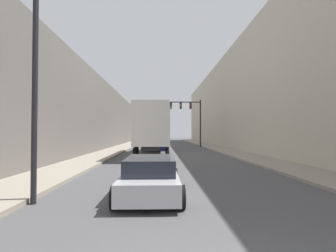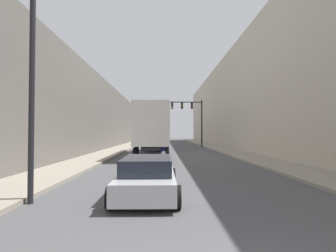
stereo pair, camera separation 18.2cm
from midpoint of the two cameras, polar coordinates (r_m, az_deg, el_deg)
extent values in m
cube|color=gray|center=(33.18, 10.74, -4.81)|extent=(2.68, 80.00, 0.15)
cube|color=gray|center=(32.84, -10.76, -4.85)|extent=(2.68, 80.00, 0.15)
cube|color=#BCB29E|center=(34.56, 17.78, 5.60)|extent=(6.00, 80.00, 12.48)
cube|color=#66605B|center=(33.80, -18.02, 2.04)|extent=(6.00, 80.00, 8.10)
cube|color=silver|center=(22.94, -3.49, 0.10)|extent=(2.57, 11.29, 3.11)
cube|color=black|center=(22.95, -3.49, -4.16)|extent=(1.29, 11.29, 0.24)
cube|color=navy|center=(30.00, -3.04, -2.83)|extent=(2.57, 2.84, 2.62)
cylinder|color=black|center=(18.63, -7.47, -6.17)|extent=(0.25, 1.00, 1.00)
cylinder|color=black|center=(18.54, -0.43, -6.21)|extent=(0.25, 1.00, 1.00)
cylinder|color=black|center=(19.82, -7.11, -5.89)|extent=(0.25, 1.00, 1.00)
cylinder|color=black|center=(19.73, -0.50, -5.92)|extent=(0.25, 1.00, 1.00)
cylinder|color=black|center=(30.08, -5.21, -4.37)|extent=(0.25, 1.00, 1.00)
cylinder|color=black|center=(30.02, -0.87, -4.38)|extent=(0.25, 1.00, 1.00)
cube|color=#B7B7BC|center=(8.87, -4.41, -11.67)|extent=(1.72, 4.62, 0.58)
cube|color=#1E232D|center=(8.56, -4.48, -8.42)|extent=(1.51, 2.54, 0.49)
cylinder|color=black|center=(10.55, -8.71, -10.81)|extent=(0.25, 0.64, 0.64)
cylinder|color=black|center=(10.48, 0.81, -10.89)|extent=(0.25, 0.64, 0.64)
cylinder|color=black|center=(7.33, -12.05, -14.98)|extent=(0.25, 0.64, 0.64)
cylinder|color=black|center=(7.23, 1.95, -15.20)|extent=(0.25, 0.64, 0.64)
cylinder|color=black|center=(37.65, 6.92, 0.56)|extent=(0.20, 0.20, 6.70)
cube|color=black|center=(37.57, 2.64, 5.22)|extent=(5.63, 0.12, 0.12)
cube|color=black|center=(37.64, 4.79, 4.43)|extent=(0.30, 0.24, 0.90)
sphere|color=red|center=(37.50, 4.81, 4.46)|extent=(0.18, 0.18, 0.18)
cube|color=black|center=(37.51, 2.64, 4.45)|extent=(0.30, 0.24, 0.90)
sphere|color=gold|center=(37.37, 2.66, 4.47)|extent=(0.18, 0.18, 0.18)
cube|color=black|center=(37.43, 0.49, 4.46)|extent=(0.30, 0.24, 0.90)
sphere|color=gold|center=(37.27, 0.49, 4.05)|extent=(0.18, 0.18, 0.18)
cylinder|color=black|center=(8.55, -27.58, 5.54)|extent=(0.16, 0.16, 6.11)
camera|label=1|loc=(0.09, -90.29, 0.01)|focal=28.00mm
camera|label=2|loc=(0.09, 89.71, -0.01)|focal=28.00mm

